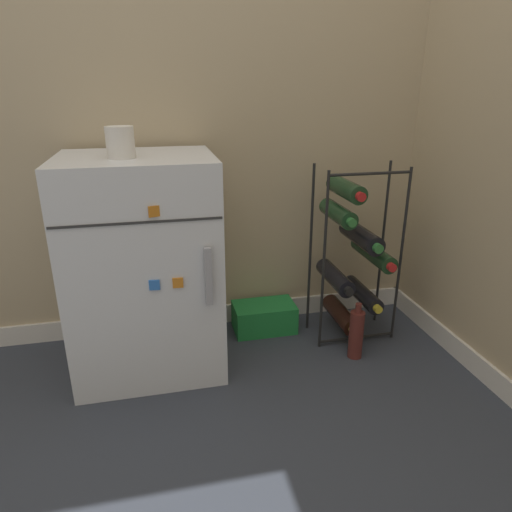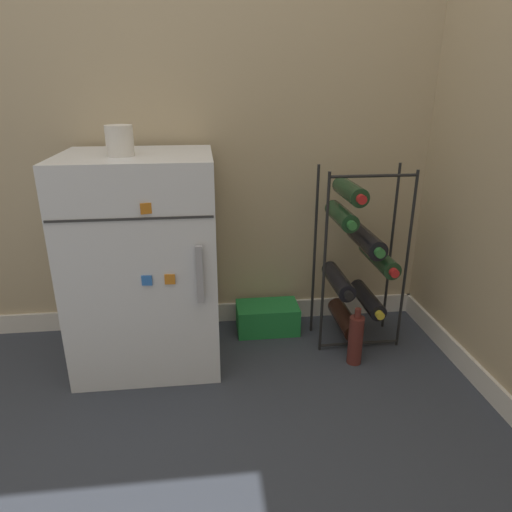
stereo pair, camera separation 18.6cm
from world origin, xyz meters
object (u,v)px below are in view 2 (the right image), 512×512
object	(u,v)px
mini_fridge	(145,262)
soda_box	(267,318)
wine_rack	(356,260)
loose_bottle_floor	(356,339)
fridge_top_cup	(120,141)

from	to	relation	value
mini_fridge	soda_box	bearing A→B (deg)	16.03
wine_rack	soda_box	size ratio (longest dim) A/B	2.74
wine_rack	loose_bottle_floor	world-z (taller)	wine_rack
mini_fridge	soda_box	xyz separation A→B (m)	(0.51, 0.15, -0.36)
fridge_top_cup	loose_bottle_floor	bearing A→B (deg)	-6.91
mini_fridge	loose_bottle_floor	distance (m)	0.90
mini_fridge	loose_bottle_floor	xyz separation A→B (m)	(0.83, -0.16, -0.31)
loose_bottle_floor	fridge_top_cup	bearing A→B (deg)	173.09
mini_fridge	wine_rack	distance (m)	0.88
loose_bottle_floor	soda_box	bearing A→B (deg)	136.27
wine_rack	soda_box	bearing A→B (deg)	162.19
soda_box	loose_bottle_floor	size ratio (longest dim) A/B	1.14
mini_fridge	wine_rack	xyz separation A→B (m)	(0.88, 0.03, -0.04)
mini_fridge	fridge_top_cup	size ratio (longest dim) A/B	8.06
soda_box	mini_fridge	bearing A→B (deg)	-163.97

